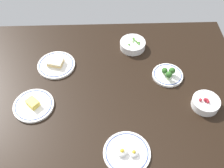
{
  "coord_description": "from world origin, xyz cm",
  "views": [
    {
      "loc": [
        3.19,
        96.86,
        124.36
      ],
      "look_at": [
        0.0,
        0.0,
        6.0
      ],
      "focal_mm": 43.05,
      "sensor_mm": 36.0,
      "label": 1
    }
  ],
  "objects_px": {
    "plate_broccoli": "(168,74)",
    "plate_cheese": "(34,105)",
    "bowl_peas": "(133,44)",
    "plate_sandwich": "(56,64)",
    "bowl_berries": "(206,103)",
    "plate_eggs": "(127,153)"
  },
  "relations": [
    {
      "from": "plate_broccoli",
      "to": "plate_cheese",
      "type": "relative_size",
      "value": 0.82
    },
    {
      "from": "bowl_peas",
      "to": "plate_sandwich",
      "type": "bearing_deg",
      "value": 17.13
    },
    {
      "from": "plate_sandwich",
      "to": "plate_cheese",
      "type": "bearing_deg",
      "value": 72.66
    },
    {
      "from": "bowl_berries",
      "to": "plate_sandwich",
      "type": "bearing_deg",
      "value": -21.29
    },
    {
      "from": "plate_sandwich",
      "to": "bowl_berries",
      "type": "distance_m",
      "value": 0.9
    },
    {
      "from": "plate_sandwich",
      "to": "plate_broccoli",
      "type": "distance_m",
      "value": 0.68
    },
    {
      "from": "bowl_berries",
      "to": "bowl_peas",
      "type": "bearing_deg",
      "value": -53.2
    },
    {
      "from": "plate_sandwich",
      "to": "plate_broccoli",
      "type": "xyz_separation_m",
      "value": [
        -0.67,
        0.11,
        0.01
      ]
    },
    {
      "from": "bowl_peas",
      "to": "bowl_berries",
      "type": "xyz_separation_m",
      "value": [
        -0.35,
        0.47,
        0.0
      ]
    },
    {
      "from": "plate_broccoli",
      "to": "plate_cheese",
      "type": "distance_m",
      "value": 0.78
    },
    {
      "from": "bowl_peas",
      "to": "plate_eggs",
      "type": "relative_size",
      "value": 0.72
    },
    {
      "from": "plate_broccoli",
      "to": "bowl_peas",
      "type": "bearing_deg",
      "value": -53.85
    },
    {
      "from": "plate_eggs",
      "to": "bowl_berries",
      "type": "height_order",
      "value": "bowl_berries"
    },
    {
      "from": "plate_broccoli",
      "to": "plate_cheese",
      "type": "xyz_separation_m",
      "value": [
        0.76,
        0.19,
        -0.01
      ]
    },
    {
      "from": "bowl_berries",
      "to": "plate_cheese",
      "type": "height_order",
      "value": "bowl_berries"
    },
    {
      "from": "bowl_berries",
      "to": "plate_cheese",
      "type": "relative_size",
      "value": 0.68
    },
    {
      "from": "plate_eggs",
      "to": "plate_cheese",
      "type": "xyz_separation_m",
      "value": [
        0.49,
        -0.29,
        0.0
      ]
    },
    {
      "from": "bowl_berries",
      "to": "plate_cheese",
      "type": "distance_m",
      "value": 0.93
    },
    {
      "from": "plate_eggs",
      "to": "plate_cheese",
      "type": "bearing_deg",
      "value": -30.9
    },
    {
      "from": "bowl_peas",
      "to": "plate_cheese",
      "type": "bearing_deg",
      "value": 37.88
    },
    {
      "from": "bowl_berries",
      "to": "plate_cheese",
      "type": "bearing_deg",
      "value": -1.67
    },
    {
      "from": "plate_sandwich",
      "to": "plate_broccoli",
      "type": "relative_size",
      "value": 1.26
    }
  ]
}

